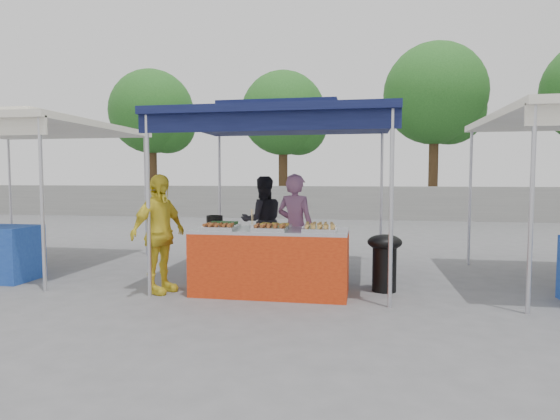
% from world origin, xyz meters
% --- Properties ---
extents(ground_plane, '(80.00, 80.00, 0.00)m').
position_xyz_m(ground_plane, '(0.00, 0.00, 0.00)').
color(ground_plane, slate).
extents(back_wall, '(40.00, 0.25, 1.20)m').
position_xyz_m(back_wall, '(0.00, 11.00, 0.60)').
color(back_wall, gray).
rests_on(back_wall, ground_plane).
extents(main_canopy, '(3.20, 3.20, 2.57)m').
position_xyz_m(main_canopy, '(0.00, 0.97, 2.37)').
color(main_canopy, silver).
rests_on(main_canopy, ground_plane).
extents(neighbor_stall_left, '(3.20, 3.20, 2.57)m').
position_xyz_m(neighbor_stall_left, '(-4.50, 0.57, 1.60)').
color(neighbor_stall_left, silver).
rests_on(neighbor_stall_left, ground_plane).
extents(tree_0, '(3.59, 3.54, 6.08)m').
position_xyz_m(tree_0, '(-7.58, 12.88, 4.16)').
color(tree_0, '#452F1A').
rests_on(tree_0, ground_plane).
extents(tree_1, '(3.43, 3.35, 5.76)m').
position_xyz_m(tree_1, '(-1.87, 12.69, 3.94)').
color(tree_1, '#452F1A').
rests_on(tree_1, ground_plane).
extents(tree_2, '(3.87, 3.87, 6.66)m').
position_xyz_m(tree_2, '(3.99, 12.92, 4.55)').
color(tree_2, '#452F1A').
rests_on(tree_2, ground_plane).
extents(vendor_table, '(2.00, 0.80, 0.85)m').
position_xyz_m(vendor_table, '(0.00, -0.10, 0.43)').
color(vendor_table, red).
rests_on(vendor_table, ground_plane).
extents(food_tray_fl, '(0.42, 0.30, 0.07)m').
position_xyz_m(food_tray_fl, '(-0.62, -0.34, 0.88)').
color(food_tray_fl, silver).
rests_on(food_tray_fl, vendor_table).
extents(food_tray_fm, '(0.42, 0.30, 0.07)m').
position_xyz_m(food_tray_fm, '(0.04, -0.34, 0.88)').
color(food_tray_fm, silver).
rests_on(food_tray_fm, vendor_table).
extents(food_tray_fr, '(0.42, 0.30, 0.07)m').
position_xyz_m(food_tray_fr, '(0.66, -0.34, 0.88)').
color(food_tray_fr, silver).
rests_on(food_tray_fr, vendor_table).
extents(food_tray_bl, '(0.42, 0.30, 0.07)m').
position_xyz_m(food_tray_bl, '(-0.67, -0.00, 0.88)').
color(food_tray_bl, silver).
rests_on(food_tray_bl, vendor_table).
extents(food_tray_bm, '(0.42, 0.30, 0.07)m').
position_xyz_m(food_tray_bm, '(0.04, 0.01, 0.88)').
color(food_tray_bm, silver).
rests_on(food_tray_bm, vendor_table).
extents(food_tray_br, '(0.42, 0.30, 0.07)m').
position_xyz_m(food_tray_br, '(0.63, -0.02, 0.88)').
color(food_tray_br, silver).
rests_on(food_tray_br, vendor_table).
extents(cooking_pot, '(0.23, 0.23, 0.13)m').
position_xyz_m(cooking_pot, '(-0.88, 0.26, 0.92)').
color(cooking_pot, black).
rests_on(cooking_pot, vendor_table).
extents(skewer_cup, '(0.07, 0.07, 0.09)m').
position_xyz_m(skewer_cup, '(-0.17, -0.41, 0.89)').
color(skewer_cup, silver).
rests_on(skewer_cup, vendor_table).
extents(wok_burner, '(0.46, 0.46, 0.77)m').
position_xyz_m(wok_burner, '(1.47, 0.29, 0.45)').
color(wok_burner, black).
rests_on(wok_burner, ground_plane).
extents(crate_left, '(0.52, 0.36, 0.31)m').
position_xyz_m(crate_left, '(-0.42, 0.42, 0.16)').
color(crate_left, '#1532AE').
rests_on(crate_left, ground_plane).
extents(crate_right, '(0.53, 0.37, 0.32)m').
position_xyz_m(crate_right, '(0.39, 0.53, 0.16)').
color(crate_right, '#1532AE').
rests_on(crate_right, ground_plane).
extents(crate_stacked, '(0.53, 0.37, 0.32)m').
position_xyz_m(crate_stacked, '(0.39, 0.53, 0.48)').
color(crate_stacked, '#1532AE').
rests_on(crate_stacked, crate_right).
extents(vendor_woman, '(0.66, 0.54, 1.57)m').
position_xyz_m(vendor_woman, '(0.21, 0.70, 0.79)').
color(vendor_woman, '#935E85').
rests_on(vendor_woman, ground_plane).
extents(helper_man, '(0.92, 0.84, 1.54)m').
position_xyz_m(helper_man, '(-0.52, 1.82, 0.77)').
color(helper_man, black).
rests_on(helper_man, ground_plane).
extents(customer_person, '(0.68, 0.99, 1.56)m').
position_xyz_m(customer_person, '(-1.46, -0.30, 0.78)').
color(customer_person, yellow).
rests_on(customer_person, ground_plane).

